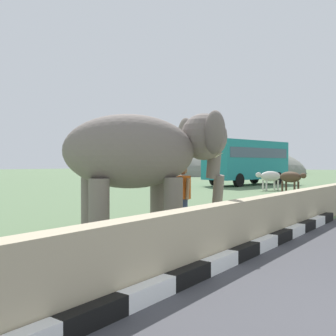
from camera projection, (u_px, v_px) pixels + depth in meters
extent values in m
cube|color=black|center=(92.00, 317.00, 4.00)|extent=(0.90, 0.20, 0.24)
cube|color=white|center=(148.00, 293.00, 4.72)|extent=(0.90, 0.20, 0.24)
cube|color=black|center=(189.00, 276.00, 5.44)|extent=(0.90, 0.20, 0.24)
cube|color=white|center=(220.00, 263.00, 6.16)|extent=(0.90, 0.20, 0.24)
cube|color=black|center=(245.00, 252.00, 6.89)|extent=(0.90, 0.20, 0.24)
cube|color=white|center=(265.00, 244.00, 7.61)|extent=(0.90, 0.20, 0.24)
cube|color=black|center=(281.00, 237.00, 8.33)|extent=(0.90, 0.20, 0.24)
cube|color=white|center=(295.00, 231.00, 9.05)|extent=(0.90, 0.20, 0.24)
cube|color=black|center=(307.00, 226.00, 9.78)|extent=(0.90, 0.20, 0.24)
cube|color=white|center=(317.00, 222.00, 10.50)|extent=(0.90, 0.20, 0.24)
cube|color=black|center=(326.00, 218.00, 11.22)|extent=(0.90, 0.20, 0.24)
cube|color=tan|center=(232.00, 229.00, 7.14)|extent=(28.00, 0.36, 1.00)
cylinder|color=#6F645E|center=(159.00, 204.00, 9.63)|extent=(0.44, 0.44, 1.39)
cylinder|color=#6F645E|center=(173.00, 208.00, 8.79)|extent=(0.44, 0.44, 1.39)
cylinder|color=#6F645E|center=(91.00, 207.00, 8.98)|extent=(0.44, 0.44, 1.39)
cylinder|color=#6F645E|center=(99.00, 211.00, 8.14)|extent=(0.44, 0.44, 1.39)
ellipsoid|color=#6F645E|center=(131.00, 151.00, 8.87)|extent=(3.48, 2.97, 1.70)
sphere|color=#6F645E|center=(204.00, 137.00, 9.58)|extent=(1.16, 1.16, 1.16)
ellipsoid|color=#D84C8C|center=(214.00, 131.00, 9.69)|extent=(0.64, 0.73, 0.44)
ellipsoid|color=#6F645E|center=(185.00, 137.00, 10.25)|extent=(0.67, 0.90, 1.00)
ellipsoid|color=#6F645E|center=(214.00, 132.00, 8.81)|extent=(0.67, 0.90, 1.00)
cylinder|color=#6F645E|center=(214.00, 159.00, 9.70)|extent=(0.54, 0.59, 0.99)
cylinder|color=#6F645E|center=(218.00, 191.00, 9.75)|extent=(0.42, 0.46, 0.83)
cone|color=beige|center=(207.00, 155.00, 9.93)|extent=(0.41, 0.56, 0.22)
cone|color=beige|center=(218.00, 155.00, 9.42)|extent=(0.41, 0.56, 0.22)
cylinder|color=navy|center=(181.00, 214.00, 9.86)|extent=(0.15, 0.15, 0.82)
cylinder|color=navy|center=(185.00, 215.00, 9.67)|extent=(0.15, 0.15, 0.82)
cube|color=#D85919|center=(183.00, 187.00, 9.76)|extent=(0.40, 0.47, 0.58)
cylinder|color=#9E7251|center=(178.00, 188.00, 9.99)|extent=(0.14, 0.15, 0.52)
cylinder|color=#9E7251|center=(188.00, 189.00, 9.52)|extent=(0.15, 0.18, 0.53)
sphere|color=#9E7251|center=(183.00, 170.00, 9.75)|extent=(0.23, 0.23, 0.23)
cube|color=teal|center=(247.00, 160.00, 30.89)|extent=(8.49, 4.02, 3.00)
cube|color=#3F5160|center=(247.00, 153.00, 30.88)|extent=(7.85, 3.93, 0.76)
cylinder|color=black|center=(254.00, 178.00, 33.51)|extent=(1.04, 0.49, 1.00)
cylinder|color=black|center=(278.00, 178.00, 31.81)|extent=(1.04, 0.49, 1.00)
cylinder|color=black|center=(215.00, 179.00, 29.99)|extent=(1.04, 0.49, 1.00)
cylinder|color=black|center=(239.00, 180.00, 28.29)|extent=(1.04, 0.49, 1.00)
cylinder|color=beige|center=(266.00, 185.00, 24.43)|extent=(0.12, 0.12, 0.65)
cylinder|color=beige|center=(263.00, 185.00, 24.76)|extent=(0.12, 0.12, 0.65)
cylinder|color=beige|center=(278.00, 185.00, 24.78)|extent=(0.12, 0.12, 0.65)
cylinder|color=beige|center=(274.00, 185.00, 25.12)|extent=(0.12, 0.12, 0.65)
ellipsoid|color=beige|center=(270.00, 176.00, 24.77)|extent=(1.60, 1.28, 0.66)
ellipsoid|color=beige|center=(258.00, 175.00, 24.40)|extent=(0.48, 0.43, 0.32)
cylinder|color=#473323|center=(298.00, 187.00, 23.14)|extent=(0.12, 0.12, 0.65)
cylinder|color=#473323|center=(294.00, 187.00, 22.94)|extent=(0.12, 0.12, 0.65)
cylinder|color=#473323|center=(286.00, 186.00, 23.89)|extent=(0.12, 0.12, 0.65)
cylinder|color=#473323|center=(282.00, 186.00, 23.68)|extent=(0.12, 0.12, 0.65)
ellipsoid|color=#473323|center=(290.00, 177.00, 23.41)|extent=(1.07, 1.61, 0.66)
ellipsoid|color=#473323|center=(303.00, 176.00, 22.63)|extent=(0.38, 0.46, 0.32)
ellipsoid|color=slate|center=(202.00, 173.00, 69.48)|extent=(43.31, 34.65, 11.32)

